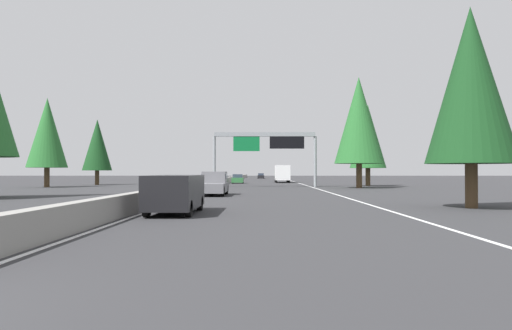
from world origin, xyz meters
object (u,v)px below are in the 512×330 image
pickup_near_right (214,184)px  oncoming_near (218,178)px  conifer_left_mid (97,145)px  conifer_right_near (359,120)px  sedan_far_center (238,179)px  conifer_right_mid (368,136)px  sedan_mid_center (261,176)px  minivan_mid_left (175,192)px  sign_gantry_overhead (266,143)px  conifer_left_near (47,133)px  box_truck_far_right (282,173)px  conifer_right_foreground (471,85)px

pickup_near_right → oncoming_near: (53.27, 4.62, -0.23)m
conifer_left_mid → conifer_right_near: bearing=-109.8°
oncoming_near → sedan_far_center: bearing=16.8°
conifer_right_near → conifer_left_mid: size_ratio=1.37×
conifer_right_near → conifer_left_mid: (12.38, 34.33, -2.09)m
oncoming_near → conifer_right_mid: bearing=37.7°
pickup_near_right → sedan_mid_center: (89.58, -3.55, -0.23)m
conifer_left_mid → sedan_mid_center: bearing=-20.8°
minivan_mid_left → conifer_right_mid: size_ratio=0.47×
minivan_mid_left → conifer_left_mid: size_ratio=0.54×
sign_gantry_overhead → conifer_left_mid: (8.71, 23.77, 0.33)m
conifer_right_near → conifer_left_near: 36.87m
conifer_right_mid → oncoming_near: bearing=37.7°
box_truck_far_right → sedan_far_center: size_ratio=1.93×
sedan_mid_center → pickup_near_right: bearing=177.7°
box_truck_far_right → sedan_mid_center: (45.84, 3.72, -0.93)m
sign_gantry_overhead → sedan_mid_center: size_ratio=2.88×
conifer_right_mid → conifer_left_near: (-5.69, 39.56, 0.02)m
conifer_right_near → minivan_mid_left: bearing=155.7°
conifer_right_foreground → conifer_left_near: 48.35m
sign_gantry_overhead → pickup_near_right: 21.10m
minivan_mid_left → conifer_right_near: size_ratio=0.39×
conifer_right_foreground → sedan_mid_center: bearing=6.0°
minivan_mid_left → box_truck_far_right: (60.17, -7.30, 0.66)m
sedan_mid_center → conifer_right_mid: bearing=-167.8°
box_truck_far_right → conifer_right_mid: 22.46m
pickup_near_right → sedan_far_center: bearing=0.1°
sedan_mid_center → sedan_far_center: same height
sign_gantry_overhead → box_truck_far_right: bearing=-7.2°
oncoming_near → conifer_left_near: size_ratio=0.41×
conifer_left_mid → conifer_right_foreground: bearing=-141.1°
oncoming_near → minivan_mid_left: bearing=3.8°
sign_gantry_overhead → conifer_left_mid: bearing=69.9°
sign_gantry_overhead → sedan_far_center: 19.08m
pickup_near_right → sedan_far_center: size_ratio=1.27×
pickup_near_right → oncoming_near: 53.47m
sedan_far_center → conifer_left_mid: bearing=115.6°
sign_gantry_overhead → conifer_right_foreground: conifer_right_foreground is taller
conifer_right_mid → sedan_far_center: bearing=52.2°
sedan_far_center → conifer_right_mid: size_ratio=0.41×
conifer_right_near → conifer_left_near: (2.22, 36.78, -1.21)m
box_truck_far_right → conifer_left_mid: (-14.85, 26.73, 4.02)m
sign_gantry_overhead → box_truck_far_right: sign_gantry_overhead is taller
sign_gantry_overhead → sedan_far_center: (17.99, 4.37, -4.62)m
pickup_near_right → oncoming_near: bearing=5.0°
sedan_mid_center → conifer_right_near: 74.27m
box_truck_far_right → conifer_left_mid: size_ratio=0.92×
sedan_far_center → conifer_right_near: size_ratio=0.35×
oncoming_near → conifer_left_mid: (-24.38, 14.84, 4.95)m
minivan_mid_left → box_truck_far_right: box_truck_far_right is taller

